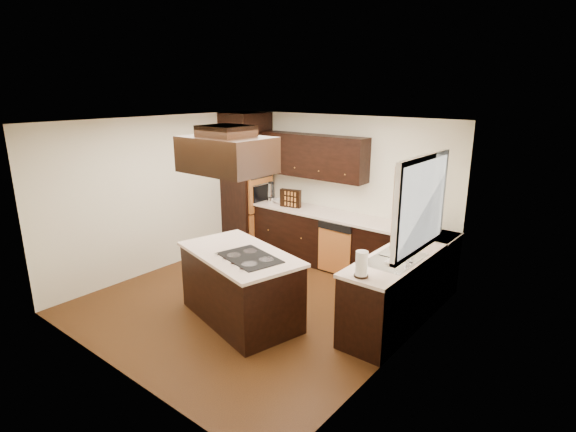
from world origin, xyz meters
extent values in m
cube|color=brown|center=(0.00, 0.00, -0.01)|extent=(4.20, 4.20, 0.02)
cube|color=silver|center=(0.00, 0.00, 2.51)|extent=(4.20, 4.20, 0.02)
cube|color=white|center=(0.00, 2.11, 1.25)|extent=(4.20, 0.02, 2.50)
cube|color=white|center=(0.00, -2.11, 1.25)|extent=(4.20, 0.02, 2.50)
cube|color=white|center=(-2.11, 0.00, 1.25)|extent=(0.02, 4.20, 2.50)
cube|color=white|center=(2.11, 0.00, 1.25)|extent=(0.02, 4.20, 2.50)
cube|color=black|center=(-1.78, 1.71, 1.06)|extent=(0.65, 0.75, 2.12)
cube|color=orange|center=(-1.43, 1.71, 1.12)|extent=(0.05, 0.62, 0.78)
cube|color=black|center=(0.03, 1.80, 0.44)|extent=(2.93, 0.60, 0.88)
cube|color=black|center=(1.80, 0.90, 0.44)|extent=(0.60, 2.40, 0.88)
cube|color=#FCE2D0|center=(0.03, 1.79, 0.90)|extent=(2.93, 0.63, 0.04)
cube|color=#FCE2D0|center=(1.79, 0.90, 0.90)|extent=(0.63, 2.40, 0.04)
cube|color=black|center=(-0.43, 1.93, 1.81)|extent=(2.00, 0.34, 0.72)
cube|color=orange|center=(0.33, 1.50, 0.40)|extent=(0.60, 0.05, 0.72)
cube|color=white|center=(2.07, 0.55, 1.65)|extent=(0.06, 1.32, 1.12)
cube|color=white|center=(2.10, 0.55, 1.65)|extent=(0.00, 1.20, 1.00)
cube|color=beige|center=(2.01, 0.13, 1.70)|extent=(0.02, 0.34, 0.90)
cube|color=beige|center=(2.01, 0.97, 1.70)|extent=(0.02, 0.34, 0.90)
cube|color=silver|center=(1.80, 0.55, 0.92)|extent=(0.52, 0.84, 0.01)
cube|color=black|center=(0.16, -0.46, 0.44)|extent=(1.80, 1.27, 0.88)
cube|color=#FCE2D0|center=(0.16, -0.46, 0.90)|extent=(1.87, 1.34, 0.04)
cube|color=black|center=(0.40, -0.52, 0.93)|extent=(0.87, 0.69, 0.01)
cube|color=black|center=(0.10, -0.55, 2.16)|extent=(1.05, 0.72, 0.42)
cube|color=black|center=(0.10, -0.55, 2.44)|extent=(0.55, 0.50, 0.13)
cylinder|color=silver|center=(-1.18, 1.71, 0.97)|extent=(0.15, 0.15, 0.10)
cone|color=silver|center=(-1.18, 1.71, 1.15)|extent=(0.13, 0.13, 0.26)
cube|color=black|center=(-0.73, 1.70, 1.07)|extent=(0.38, 0.18, 0.31)
imported|color=white|center=(-1.01, 1.80, 0.96)|extent=(0.33, 0.33, 0.07)
imported|color=white|center=(1.75, 1.05, 1.03)|extent=(0.11, 0.11, 0.22)
cylinder|color=white|center=(1.74, -0.17, 1.07)|extent=(0.14, 0.14, 0.30)
camera|label=1|loc=(3.97, -4.21, 2.92)|focal=28.00mm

